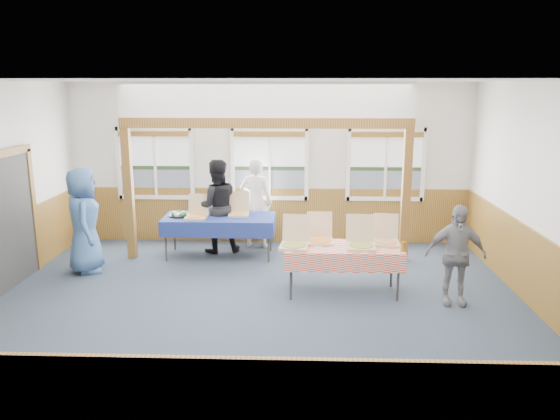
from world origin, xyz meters
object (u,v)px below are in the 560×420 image
object	(u,v)px
woman_white	(256,203)
woman_black	(216,206)
table_right	(343,250)
man_blue	(84,220)
table_left	(219,219)
person_grey	(455,255)

from	to	relation	value
woman_white	woman_black	distance (m)	0.81
table_right	man_blue	xyz separation A→B (m)	(-4.32, 0.86, 0.20)
woman_black	woman_white	bearing A→B (deg)	-168.56
table_left	man_blue	size ratio (longest dim) A/B	1.23
woman_black	man_blue	distance (m)	2.40
woman_white	person_grey	distance (m)	4.18
man_blue	person_grey	size ratio (longest dim) A/B	1.21
table_right	man_blue	world-z (taller)	man_blue
woman_white	woman_black	world-z (taller)	woman_black
woman_white	person_grey	xyz separation A→B (m)	(3.11, -2.79, -0.14)
man_blue	woman_white	bearing A→B (deg)	-80.15
person_grey	table_right	bearing A→B (deg)	169.45
table_left	table_right	world-z (taller)	same
table_left	table_right	distance (m)	2.81
person_grey	woman_black	bearing A→B (deg)	149.55
table_right	woman_black	xyz separation A→B (m)	(-2.25, 2.07, 0.19)
table_right	person_grey	bearing A→B (deg)	8.82
woman_white	woman_black	size ratio (longest dim) A/B	0.99
person_grey	man_blue	bearing A→B (deg)	170.23
table_left	table_right	xyz separation A→B (m)	(2.16, -1.79, -0.01)
table_right	woman_white	distance (m)	2.89
table_left	woman_white	size ratio (longest dim) A/B	1.25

